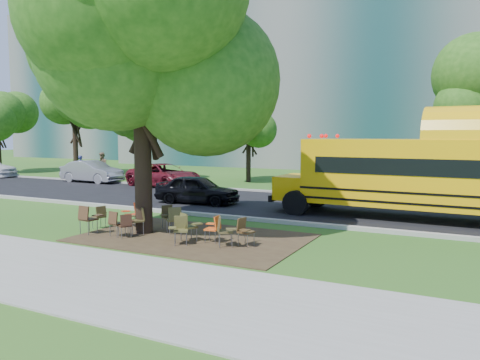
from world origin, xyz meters
The scene contains 32 objects.
ground centered at (0.00, 0.00, 0.00)m, with size 160.00×160.00×0.00m, color #26561B.
sidewalk centered at (0.00, -5.00, 0.02)m, with size 60.00×4.00×0.04m, color gray.
dirt_patch centered at (1.00, -0.50, 0.01)m, with size 7.00×4.50×0.03m, color #382819.
asphalt_road centered at (0.00, 7.00, 0.02)m, with size 80.00×8.00×0.04m, color black.
kerb_near centered at (0.00, 3.00, 0.07)m, with size 80.00×0.25×0.14m, color gray.
kerb_far centered at (0.00, 11.10, 0.07)m, with size 80.00×0.25×0.14m, color gray.
building_main centered at (-8.00, 36.00, 11.00)m, with size 38.00×16.00×22.00m, color slate.
building_left centered at (-38.00, 40.00, 10.00)m, with size 26.00×14.00×20.00m, color slate.
bg_tree_0 centered at (-12.00, 13.00, 4.57)m, with size 5.20×5.20×7.18m.
bg_tree_1 centered at (-20.00, 15.00, 5.39)m, with size 6.00×6.00×8.40m.
bg_tree_2 centered at (-5.00, 16.00, 4.21)m, with size 4.80×4.80×6.62m.
bg_tree_3 centered at (8.00, 14.00, 5.03)m, with size 5.60×5.60×7.84m.
main_tree centered at (-0.82, -0.60, 5.88)m, with size 7.20×7.20×9.49m.
school_bus centered at (8.22, 5.86, 1.77)m, with size 12.62×3.24×3.06m.
chair_0 centered at (-2.30, -1.61, 0.59)m, with size 0.65×0.56×0.96m.
chair_1 centered at (-1.17, -1.51, 0.52)m, with size 0.60×0.50×0.84m.
chair_2 centered at (-0.83, -1.49, 0.48)m, with size 0.52×0.66×0.78m.
chair_3 centered at (-0.85, -0.87, 0.56)m, with size 0.78×0.61×0.91m.
chair_4 centered at (1.19, -1.07, 0.55)m, with size 0.75×0.59×0.89m.
chair_5 centered at (1.18, -1.46, 0.53)m, with size 0.57×0.71×0.86m.
chair_6 centered at (1.96, -0.81, 0.52)m, with size 0.55×0.56×0.84m.
chair_7 centered at (2.48, -1.17, 0.56)m, with size 0.75×0.60×0.90m.
chair_8 centered at (-2.64, -0.69, 0.50)m, with size 0.49×0.62×0.80m.
chair_9 centered at (-1.80, 0.02, 0.53)m, with size 0.72×0.57×0.85m.
chair_10 centered at (-0.46, 0.22, 0.52)m, with size 0.56×0.71×0.84m.
chair_11 centered at (0.20, -0.30, 0.57)m, with size 0.62×0.79×0.92m.
chair_12 centered at (2.95, -0.78, 0.52)m, with size 0.49×0.62×0.84m.
black_car centered at (-2.71, 5.74, 0.68)m, with size 1.60×3.98×1.36m, color black.
bg_car_silver centered at (-14.21, 10.80, 0.75)m, with size 1.58×4.53×1.49m, color gray.
bg_car_red centered at (-8.27, 10.80, 0.73)m, with size 2.41×5.23×1.45m, color #530E17.
pedestrian_a centered at (-16.95, 12.55, 0.86)m, with size 0.63×0.41×1.73m, color navy.
pedestrian_b centered at (-15.81, 13.47, 0.97)m, with size 0.94×0.73×1.93m, color #846A4F.
Camera 1 is at (8.83, -12.73, 3.25)m, focal length 35.00 mm.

